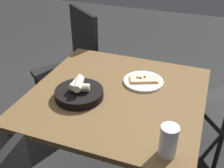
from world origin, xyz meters
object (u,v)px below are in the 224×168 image
at_px(pizza_plate, 143,81).
at_px(bread_basket, 79,92).
at_px(chair_spare, 73,62).
at_px(dining_table, 117,103).
at_px(beer_glass, 168,143).

distance_m(pizza_plate, bread_basket, 0.40).
bearing_deg(chair_spare, dining_table, -134.73).
height_order(pizza_plate, bread_basket, bread_basket).
height_order(bread_basket, chair_spare, chair_spare).
distance_m(bread_basket, chair_spare, 0.83).
relative_size(pizza_plate, beer_glass, 1.63).
distance_m(dining_table, beer_glass, 0.52).
relative_size(dining_table, chair_spare, 1.00).
distance_m(bread_basket, beer_glass, 0.59).
bearing_deg(chair_spare, bread_basket, -149.36).
relative_size(dining_table, beer_glass, 6.59).
xyz_separation_m(pizza_plate, bread_basket, (-0.27, 0.29, 0.02)).
bearing_deg(bread_basket, chair_spare, 30.64).
xyz_separation_m(pizza_plate, chair_spare, (0.42, 0.70, -0.20)).
height_order(dining_table, chair_spare, chair_spare).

